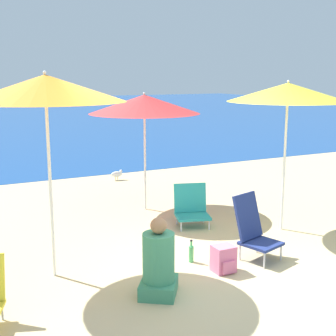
{
  "coord_description": "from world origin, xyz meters",
  "views": [
    {
      "loc": [
        -2.65,
        -4.44,
        2.34
      ],
      "look_at": [
        0.34,
        1.53,
        1.0
      ],
      "focal_mm": 50.0,
      "sensor_mm": 36.0,
      "label": 1
    }
  ],
  "objects": [
    {
      "name": "beach_chair_teal",
      "position": [
        0.85,
        1.73,
        0.3
      ],
      "size": [
        0.63,
        0.6,
        0.65
      ],
      "rotation": [
        0.0,
        0.0,
        -0.3
      ],
      "color": "silver",
      "rests_on": "ground"
    },
    {
      "name": "backpack_pink",
      "position": [
        0.32,
        -0.01,
        0.16
      ],
      "size": [
        0.25,
        0.25,
        0.32
      ],
      "color": "pink",
      "rests_on": "ground"
    },
    {
      "name": "beach_umbrella_yellow",
      "position": [
        1.99,
        0.92,
        2.08
      ],
      "size": [
        1.77,
        1.77,
        2.26
      ],
      "color": "white",
      "rests_on": "ground"
    },
    {
      "name": "seagull",
      "position": [
        0.94,
        5.28,
        0.14
      ],
      "size": [
        0.27,
        0.11,
        0.23
      ],
      "color": "gold",
      "rests_on": "ground"
    },
    {
      "name": "beach_umbrella_orange",
      "position": [
        -1.53,
        0.8,
        2.19
      ],
      "size": [
        1.78,
        1.78,
        2.38
      ],
      "color": "white",
      "rests_on": "ground"
    },
    {
      "name": "water_bottle",
      "position": [
        0.12,
        0.42,
        0.12
      ],
      "size": [
        0.06,
        0.06,
        0.29
      ],
      "color": "#4CB266",
      "rests_on": "ground"
    },
    {
      "name": "ground_plane",
      "position": [
        0.0,
        0.0,
        0.0
      ],
      "size": [
        60.0,
        60.0,
        0.0
      ],
      "primitive_type": "plane",
      "color": "#C6B284"
    },
    {
      "name": "beach_umbrella_red",
      "position": [
        0.57,
        2.87,
        1.84
      ],
      "size": [
        1.89,
        1.89,
        2.05
      ],
      "color": "white",
      "rests_on": "ground"
    },
    {
      "name": "person_seated_near",
      "position": [
        -0.63,
        -0.19,
        0.35
      ],
      "size": [
        0.57,
        0.58,
        0.86
      ],
      "rotation": [
        0.0,
        0.0,
        -0.6
      ],
      "color": "#3F8C66",
      "rests_on": "ground"
    },
    {
      "name": "beach_chair_navy",
      "position": [
        0.91,
        0.2,
        0.4
      ],
      "size": [
        0.57,
        0.64,
        0.83
      ],
      "rotation": [
        0.0,
        0.0,
        0.3
      ],
      "color": "silver",
      "rests_on": "ground"
    }
  ]
}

